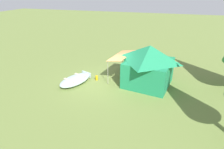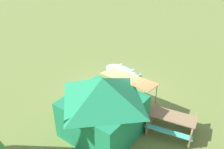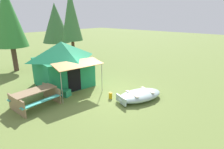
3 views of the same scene
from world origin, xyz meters
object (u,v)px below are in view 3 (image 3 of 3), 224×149
(picnic_table, at_px, (35,96))
(fuel_can, at_px, (110,96))
(cooler_box, at_px, (65,93))
(pine_tree_back_right, at_px, (56,23))
(pine_tree_back_left, at_px, (8,17))
(pine_tree_far_center, at_px, (71,15))
(beached_rowboat, at_px, (140,95))
(canvas_cabin_tent, at_px, (63,63))

(picnic_table, xyz_separation_m, fuel_can, (2.92, -2.06, -0.34))
(cooler_box, bearing_deg, pine_tree_back_right, 58.69)
(pine_tree_back_left, relative_size, pine_tree_back_right, 1.16)
(fuel_can, bearing_deg, pine_tree_far_center, 65.00)
(pine_tree_back_right, bearing_deg, pine_tree_far_center, -105.01)
(cooler_box, distance_m, pine_tree_back_left, 7.78)
(fuel_can, xyz_separation_m, pine_tree_back_right, (4.75, 12.01, 3.12))
(beached_rowboat, bearing_deg, cooler_box, 124.93)
(pine_tree_back_right, bearing_deg, fuel_can, -111.56)
(beached_rowboat, height_order, fuel_can, beached_rowboat)
(picnic_table, bearing_deg, pine_tree_far_center, 40.88)
(fuel_can, bearing_deg, cooler_box, 124.27)
(cooler_box, xyz_separation_m, pine_tree_far_center, (4.94, 5.71, 3.87))
(picnic_table, distance_m, pine_tree_back_right, 12.86)
(picnic_table, height_order, pine_tree_far_center, pine_tree_far_center)
(canvas_cabin_tent, bearing_deg, pine_tree_far_center, 46.94)
(cooler_box, height_order, pine_tree_back_right, pine_tree_back_right)
(beached_rowboat, height_order, cooler_box, beached_rowboat)
(canvas_cabin_tent, distance_m, fuel_can, 3.64)
(pine_tree_back_left, distance_m, pine_tree_far_center, 4.77)
(cooler_box, relative_size, fuel_can, 1.56)
(canvas_cabin_tent, xyz_separation_m, pine_tree_far_center, (4.01, 4.29, 2.69))
(picnic_table, distance_m, cooler_box, 1.60)
(beached_rowboat, bearing_deg, pine_tree_far_center, 72.95)
(beached_rowboat, relative_size, canvas_cabin_tent, 0.63)
(picnic_table, bearing_deg, pine_tree_back_right, 52.38)
(cooler_box, height_order, pine_tree_far_center, pine_tree_far_center)
(picnic_table, bearing_deg, cooler_box, -2.90)
(canvas_cabin_tent, distance_m, pine_tree_back_left, 6.00)
(beached_rowboat, relative_size, pine_tree_back_left, 0.44)
(cooler_box, distance_m, pine_tree_far_center, 8.49)
(picnic_table, height_order, pine_tree_back_left, pine_tree_back_left)
(canvas_cabin_tent, xyz_separation_m, picnic_table, (-2.50, -1.35, -0.87))
(canvas_cabin_tent, bearing_deg, pine_tree_back_left, 96.80)
(beached_rowboat, height_order, pine_tree_far_center, pine_tree_far_center)
(beached_rowboat, distance_m, fuel_can, 1.47)
(canvas_cabin_tent, relative_size, fuel_can, 13.52)
(fuel_can, bearing_deg, pine_tree_back_left, 96.86)
(cooler_box, xyz_separation_m, pine_tree_back_left, (0.30, 6.80, 3.77))
(fuel_can, height_order, pine_tree_back_right, pine_tree_back_right)
(canvas_cabin_tent, distance_m, picnic_table, 2.97)
(picnic_table, relative_size, cooler_box, 4.00)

